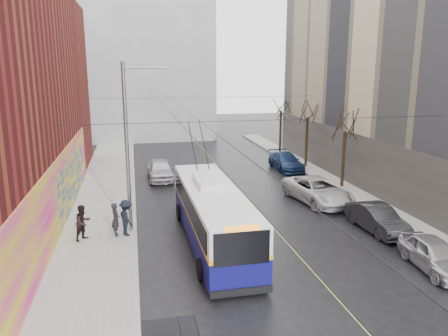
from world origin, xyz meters
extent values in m
plane|color=black|center=(0.00, 0.00, 0.00)|extent=(140.00, 140.00, 0.00)
cube|color=gray|center=(-8.00, 12.00, 0.07)|extent=(4.00, 60.00, 0.15)
cube|color=gray|center=(9.00, 12.00, 0.07)|extent=(2.00, 60.00, 0.15)
cube|color=#BFB74C|center=(1.50, 14.00, 0.00)|extent=(0.12, 50.00, 0.01)
cube|color=#DA049A|center=(-9.96, 10.00, 2.00)|extent=(0.08, 28.00, 4.00)
cube|color=#05319E|center=(-9.92, 16.00, 1.60)|extent=(0.06, 12.00, 3.20)
cube|color=#4C4742|center=(9.97, 14.00, 2.00)|extent=(0.06, 36.00, 4.00)
cube|color=gray|center=(-6.00, 45.00, 9.00)|extent=(20.00, 12.00, 18.00)
cylinder|color=slate|center=(-6.30, 10.00, 4.50)|extent=(0.20, 0.20, 9.00)
cube|color=#500B0D|center=(-5.95, 10.00, 4.20)|extent=(0.04, 0.60, 1.10)
cylinder|color=slate|center=(-5.10, 10.00, 8.70)|extent=(2.40, 0.10, 0.10)
cube|color=slate|center=(-4.00, 10.00, 8.60)|extent=(0.50, 0.22, 0.12)
cylinder|color=black|center=(-3.80, 15.00, 6.20)|extent=(0.02, 60.00, 0.02)
cylinder|color=black|center=(-2.80, 15.00, 6.20)|extent=(0.02, 60.00, 0.02)
cylinder|color=black|center=(0.00, 6.00, 6.40)|extent=(18.00, 0.02, 0.02)
cylinder|color=black|center=(0.00, 22.00, 6.40)|extent=(18.00, 0.02, 0.02)
cylinder|color=black|center=(9.00, 16.00, 2.10)|extent=(0.24, 0.24, 4.20)
cylinder|color=black|center=(9.00, 23.00, 2.24)|extent=(0.24, 0.24, 4.48)
cylinder|color=black|center=(9.00, 30.00, 2.18)|extent=(0.24, 0.24, 4.37)
ellipsoid|color=slate|center=(-2.63, 9.06, 7.14)|extent=(0.44, 0.20, 0.12)
ellipsoid|color=slate|center=(0.39, 9.98, 8.48)|extent=(0.44, 0.20, 0.12)
ellipsoid|color=slate|center=(-2.45, 9.91, 5.62)|extent=(0.44, 0.20, 0.12)
cube|color=#0C0B55|center=(-2.23, 7.75, 0.90)|extent=(2.60, 11.42, 1.42)
cube|color=silver|center=(-2.23, 7.75, 2.23)|extent=(2.60, 11.42, 1.23)
cube|color=gold|center=(-2.23, 7.75, 1.61)|extent=(2.64, 11.46, 0.21)
cube|color=black|center=(-2.17, 2.04, 2.09)|extent=(2.18, 0.06, 1.33)
cube|color=black|center=(-2.30, 13.45, 2.09)|extent=(2.18, 0.06, 1.14)
cube|color=black|center=(-3.48, 7.73, 2.14)|extent=(0.16, 10.45, 0.95)
cube|color=black|center=(-0.98, 7.76, 2.14)|extent=(0.16, 10.45, 0.95)
cube|color=silver|center=(-2.24, 8.70, 2.99)|extent=(1.36, 2.86, 0.28)
cube|color=black|center=(-2.16, 2.00, 0.33)|extent=(2.47, 0.14, 0.28)
cylinder|color=black|center=(-3.42, 3.94, 0.47)|extent=(0.30, 0.95, 0.95)
cylinder|color=black|center=(-0.95, 3.96, 0.47)|extent=(0.30, 0.95, 0.95)
cylinder|color=black|center=(-3.51, 11.53, 0.47)|extent=(0.30, 0.95, 0.95)
cylinder|color=black|center=(-1.04, 11.56, 0.47)|extent=(0.30, 0.95, 0.95)
cylinder|color=black|center=(-2.61, 12.02, 4.37)|extent=(0.10, 3.30, 2.33)
cylinder|color=black|center=(-1.95, 12.02, 4.37)|extent=(0.10, 3.30, 2.33)
imported|color=#ADACB1|center=(6.76, 2.77, 0.70)|extent=(2.07, 4.28, 1.41)
imported|color=black|center=(6.80, 7.52, 0.72)|extent=(1.71, 4.43, 1.44)
imported|color=#B8B8BA|center=(5.80, 13.11, 0.81)|extent=(3.53, 6.15, 1.62)
imported|color=navy|center=(7.00, 22.61, 0.72)|extent=(2.10, 5.02, 1.45)
imported|color=silver|center=(-4.00, 21.32, 0.80)|extent=(1.97, 4.74, 1.60)
imported|color=black|center=(-7.04, 9.40, 1.03)|extent=(0.51, 0.70, 1.76)
imported|color=black|center=(-8.64, 9.14, 1.07)|extent=(1.12, 1.13, 1.84)
imported|color=black|center=(-6.50, 9.31, 1.11)|extent=(1.14, 1.42, 1.91)
camera|label=1|loc=(-5.94, -12.72, 8.68)|focal=35.00mm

